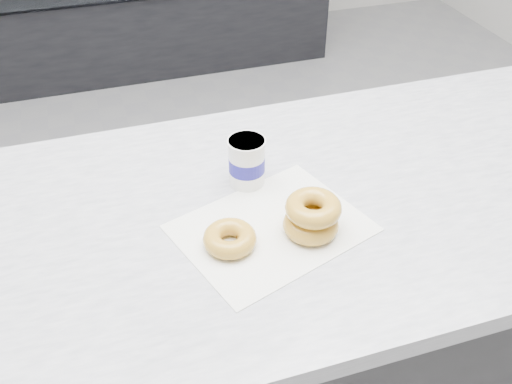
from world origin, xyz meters
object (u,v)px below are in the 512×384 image
counter (264,345)px  coffee_cup (247,162)px  donut_single (230,238)px  donut_stack (312,216)px

counter → coffee_cup: bearing=98.4°
donut_single → donut_stack: 0.16m
donut_single → donut_stack: (0.16, -0.01, 0.02)m
donut_single → coffee_cup: coffee_cup is taller
coffee_cup → counter: bearing=-83.5°
counter → coffee_cup: 0.51m
donut_stack → counter: bearing=120.9°
donut_stack → donut_single: bearing=177.1°
counter → donut_single: (-0.10, -0.09, 0.47)m
counter → donut_stack: (0.06, -0.10, 0.49)m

